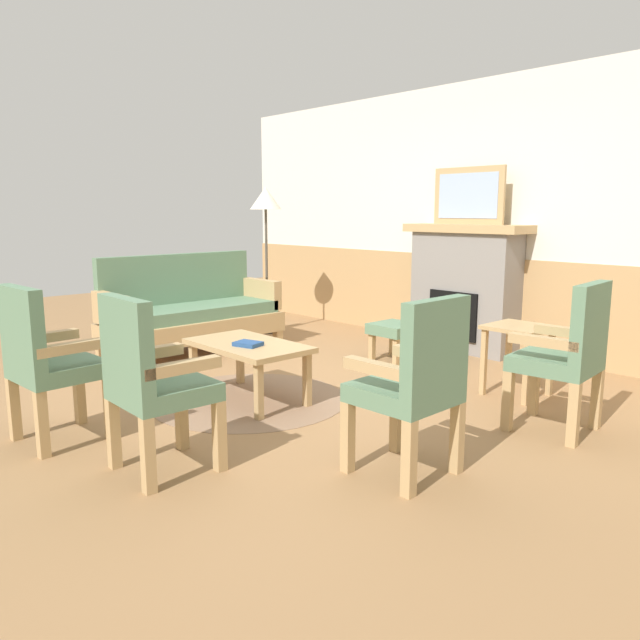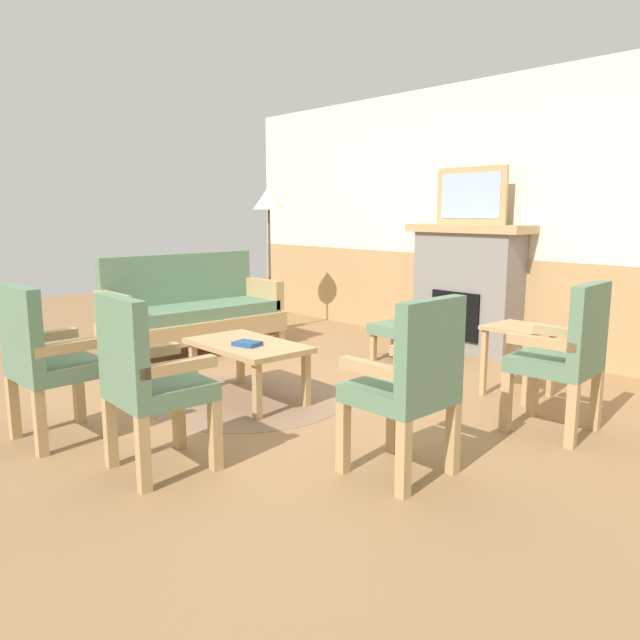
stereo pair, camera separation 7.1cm
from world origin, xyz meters
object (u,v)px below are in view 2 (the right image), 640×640
object	(u,v)px
fireplace	(467,287)
armchair_near_fireplace	(566,352)
armchair_by_window_left	(410,380)
floor_lamp_by_couch	(269,208)
coffee_table	(247,350)
framed_picture	(471,196)
footstool	(396,332)
couch	(193,313)
armchair_front_center	(147,376)
book_on_table	(247,344)
armchair_front_left	(45,356)
side_table	(519,341)

from	to	relation	value
fireplace	armchair_near_fireplace	bearing A→B (deg)	-40.31
fireplace	armchair_by_window_left	size ratio (longest dim) A/B	1.33
armchair_near_fireplace	floor_lamp_by_couch	world-z (taller)	floor_lamp_by_couch
coffee_table	armchair_by_window_left	size ratio (longest dim) A/B	0.98
fireplace	framed_picture	bearing A→B (deg)	90.00
framed_picture	footstool	size ratio (longest dim) A/B	2.00
couch	armchair_front_center	bearing A→B (deg)	-34.79
couch	floor_lamp_by_couch	bearing A→B (deg)	103.71
armchair_near_fireplace	armchair_by_window_left	distance (m)	1.26
floor_lamp_by_couch	book_on_table	bearing A→B (deg)	-40.66
framed_picture	floor_lamp_by_couch	world-z (taller)	framed_picture
book_on_table	couch	bearing A→B (deg)	161.77
couch	armchair_by_window_left	bearing A→B (deg)	-11.45
fireplace	armchair_front_left	distance (m)	4.06
fireplace	footstool	world-z (taller)	fireplace
armchair_front_left	armchair_front_center	distance (m)	0.88
footstool	armchair_near_fireplace	world-z (taller)	armchair_near_fireplace
armchair_front_center	armchair_near_fireplace	bearing A→B (deg)	61.62
floor_lamp_by_couch	footstool	bearing A→B (deg)	0.74
couch	armchair_near_fireplace	distance (m)	3.69
armchair_front_center	couch	bearing A→B (deg)	145.21
coffee_table	footstool	bearing A→B (deg)	92.07
fireplace	armchair_front_left	xyz separation A→B (m)	(-0.21, -4.05, -0.11)
armchair_front_left	armchair_front_center	world-z (taller)	same
armchair_front_left	framed_picture	bearing A→B (deg)	86.98
fireplace	floor_lamp_by_couch	world-z (taller)	floor_lamp_by_couch
footstool	floor_lamp_by_couch	bearing A→B (deg)	-179.26
armchair_near_fireplace	fireplace	bearing A→B (deg)	139.69
book_on_table	floor_lamp_by_couch	world-z (taller)	floor_lamp_by_couch
book_on_table	armchair_by_window_left	size ratio (longest dim) A/B	0.19
book_on_table	armchair_by_window_left	world-z (taller)	armchair_by_window_left
coffee_table	side_table	bearing A→B (deg)	50.78
fireplace	couch	bearing A→B (deg)	-130.60
book_on_table	armchair_by_window_left	distance (m)	1.63
footstool	floor_lamp_by_couch	size ratio (longest dim) A/B	0.24
armchair_near_fireplace	armchair_by_window_left	xyz separation A→B (m)	(-0.23, -1.24, 0.00)
armchair_front_left	floor_lamp_by_couch	xyz separation A→B (m)	(-1.89, 3.14, 0.91)
armchair_by_window_left	armchair_front_center	distance (m)	1.40
footstool	armchair_front_left	bearing A→B (deg)	-90.90
fireplace	armchair_by_window_left	distance (m)	3.23
footstool	armchair_front_center	world-z (taller)	armchair_front_center
fireplace	side_table	distance (m)	1.61
coffee_table	floor_lamp_by_couch	xyz separation A→B (m)	(-2.00, 1.73, 1.06)
armchair_front_center	floor_lamp_by_couch	bearing A→B (deg)	133.32
fireplace	couch	world-z (taller)	fireplace
armchair_by_window_left	framed_picture	bearing A→B (deg)	119.85
armchair_by_window_left	fireplace	bearing A→B (deg)	119.85
framed_picture	armchair_by_window_left	bearing A→B (deg)	-60.15
armchair_front_left	fireplace	bearing A→B (deg)	86.98
couch	footstool	world-z (taller)	couch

